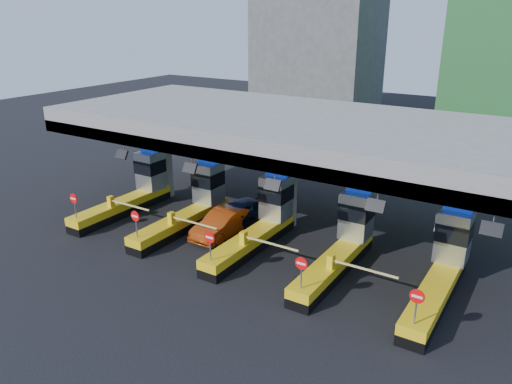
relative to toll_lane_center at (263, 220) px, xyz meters
The scene contains 10 objects.
ground 1.42m from the toll_lane_center, 90.42° to the right, with size 120.00×120.00×0.00m, color black.
toll_canopy 5.40m from the toll_lane_center, 90.02° to the left, with size 28.00×12.09×7.00m.
toll_lane_far_left 10.00m from the toll_lane_center, behind, with size 4.43×8.00×4.16m.
toll_lane_left 5.00m from the toll_lane_center, behind, with size 4.43×8.00×4.16m.
toll_lane_center is the anchor object (origin of this frame).
toll_lane_right 5.00m from the toll_lane_center, ahead, with size 4.43×8.00×4.16m.
toll_lane_far_right 10.00m from the toll_lane_center, ahead, with size 4.43×8.00×4.16m.
bg_building_concrete 39.11m from the toll_lane_center, 111.40° to the left, with size 14.00×10.00×18.00m, color #4C4C49.
van 2.73m from the toll_lane_center, 153.96° to the left, with size 2.01×5.00×1.70m, color black.
red_car 2.60m from the toll_lane_center, behind, with size 1.63×4.66×1.54m, color #95330B.
Camera 1 is at (13.65, -22.01, 12.54)m, focal length 35.00 mm.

